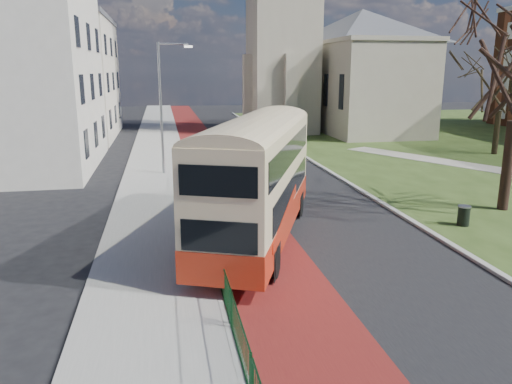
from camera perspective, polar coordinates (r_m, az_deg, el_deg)
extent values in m
plane|color=black|center=(15.78, 6.93, -10.72)|extent=(160.00, 160.00, 0.00)
cube|color=black|center=(34.79, -0.57, 3.03)|extent=(9.00, 120.00, 0.01)
cube|color=#591414|center=(34.43, -5.01, 2.87)|extent=(3.40, 120.00, 0.01)
cube|color=gray|center=(34.27, -11.35, 2.69)|extent=(4.00, 120.00, 0.12)
cube|color=#999993|center=(34.30, -8.00, 2.84)|extent=(0.25, 120.00, 0.13)
cube|color=#999993|center=(37.74, 5.80, 3.91)|extent=(0.25, 80.00, 0.13)
cylinder|color=#0C3718|center=(18.53, -5.48, -3.27)|extent=(0.04, 24.00, 0.04)
cylinder|color=#0C3718|center=(18.83, -5.41, -6.03)|extent=(0.04, 24.00, 0.04)
cube|color=gray|center=(53.41, 3.10, 19.71)|extent=(6.50, 6.50, 24.00)
cube|color=gray|center=(55.78, 11.69, 11.48)|extent=(9.00, 18.00, 9.00)
pyramid|color=#565960|center=(56.07, 12.11, 19.77)|extent=(9.00, 18.00, 3.60)
cube|color=beige|center=(36.90, -26.23, 12.03)|extent=(10.00, 14.00, 12.50)
cube|color=beige|center=(52.53, -21.57, 11.78)|extent=(10.00, 16.00, 11.00)
cube|color=#565960|center=(52.73, -22.15, 18.02)|extent=(10.30, 16.30, 0.50)
cylinder|color=gray|center=(31.74, -10.81, 9.25)|extent=(0.16, 0.16, 8.00)
cylinder|color=gray|center=(31.70, -9.44, 16.36)|extent=(1.80, 0.10, 0.10)
cube|color=silver|center=(31.73, -7.74, 16.14)|extent=(0.50, 0.18, 0.12)
cube|color=#B32610|center=(19.28, 0.21, -2.73)|extent=(6.57, 11.30, 1.01)
cube|color=beige|center=(18.81, 0.22, 3.05)|extent=(6.52, 11.24, 2.94)
cube|color=black|center=(19.57, -3.27, 0.72)|extent=(3.48, 8.49, 0.96)
cube|color=black|center=(19.10, 4.14, 0.38)|extent=(3.48, 8.49, 0.96)
cube|color=black|center=(18.99, -3.56, 4.99)|extent=(3.81, 9.32, 0.91)
cube|color=black|center=(18.51, 4.10, 4.74)|extent=(3.81, 9.32, 0.91)
cube|color=black|center=(24.35, 2.74, 3.33)|extent=(2.14, 0.93, 1.06)
cube|color=black|center=(24.12, 2.78, 6.89)|extent=(2.14, 0.93, 0.91)
cube|color=orange|center=(24.05, 2.80, 8.25)|extent=(1.71, 0.77, 0.30)
cylinder|color=black|center=(23.22, -0.82, -1.15)|extent=(0.68, 1.09, 1.05)
cylinder|color=black|center=(22.85, 4.94, -1.44)|extent=(0.68, 1.09, 1.05)
cylinder|color=black|center=(16.65, -6.04, -7.38)|extent=(0.68, 1.09, 1.05)
cylinder|color=black|center=(16.14, 2.01, -8.01)|extent=(0.68, 1.09, 1.05)
cylinder|color=black|center=(26.13, 26.80, 2.68)|extent=(0.53, 0.53, 4.20)
cylinder|color=black|center=(43.50, 25.78, 6.14)|extent=(0.49, 0.49, 3.37)
cylinder|color=black|center=(23.04, 22.64, -2.57)|extent=(0.54, 0.54, 0.81)
cylinder|color=gray|center=(22.92, 22.74, -1.53)|extent=(0.57, 0.57, 0.05)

